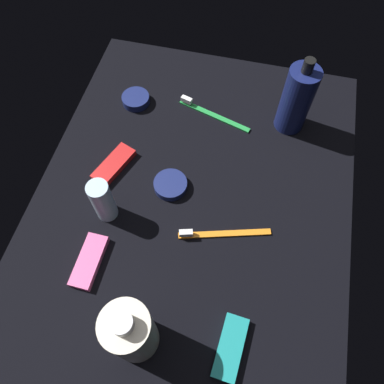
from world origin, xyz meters
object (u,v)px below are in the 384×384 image
deodorant_stick (103,201)px  toothbrush_orange (219,233)px  cream_tin_right (170,185)px  snack_bar_teal (230,348)px  bodywash_bottle (131,332)px  cream_tin_left (136,99)px  snack_bar_pink (89,261)px  snack_bar_red (114,165)px  toothbrush_green (210,113)px  lotion_bottle (297,99)px

deodorant_stick → toothbrush_orange: (0.54, -22.52, -4.61)cm
toothbrush_orange → cream_tin_right: 14.36cm
toothbrush_orange → snack_bar_teal: 20.53cm
bodywash_bottle → deodorant_stick: (21.36, 12.81, -2.39)cm
snack_bar_teal → cream_tin_left: cream_tin_left is taller
toothbrush_orange → snack_bar_pink: (-11.08, 22.36, 0.14)cm
snack_bar_teal → snack_bar_red: (29.81, 30.77, 0.00)cm
cream_tin_right → toothbrush_green: bearing=-10.9°
bodywash_bottle → toothbrush_green: (50.86, -1.88, -7.00)cm
bodywash_bottle → cream_tin_left: bearing=17.7°
snack_bar_pink → cream_tin_left: 39.81cm
deodorant_stick → toothbrush_green: size_ratio=0.59×
snack_bar_pink → cream_tin_right: 21.88cm
toothbrush_green → cream_tin_left: size_ratio=2.73×
toothbrush_orange → cream_tin_left: (28.58, 25.77, 0.36)cm
deodorant_stick → snack_bar_teal: deodorant_stick is taller
lotion_bottle → cream_tin_left: 36.59cm
cream_tin_left → cream_tin_right: size_ratio=0.93×
cream_tin_right → toothbrush_orange: bearing=-124.4°
bodywash_bottle → deodorant_stick: 25.02cm
toothbrush_orange → cream_tin_left: bearing=42.0°
toothbrush_green → cream_tin_left: toothbrush_green is taller
cream_tin_left → cream_tin_right: bearing=-145.8°
bodywash_bottle → cream_tin_right: size_ratio=2.46×
toothbrush_green → cream_tin_left: (-0.38, 17.94, 0.36)cm
cream_tin_right → cream_tin_left: bearing=34.2°
lotion_bottle → bodywash_bottle: lotion_bottle is taller
lotion_bottle → toothbrush_green: bearing=94.4°
snack_bar_teal → cream_tin_right: 32.96cm
snack_bar_red → cream_tin_right: (-2.03, -13.05, 0.12)cm
lotion_bottle → toothbrush_green: (-1.39, 17.90, -7.47)cm
snack_bar_pink → cream_tin_right: size_ratio=1.51×
lotion_bottle → bodywash_bottle: bearing=159.3°
lotion_bottle → snack_bar_pink: bearing=141.9°
lotion_bottle → cream_tin_right: 32.05cm
toothbrush_orange → snack_bar_red: 26.88cm
lotion_bottle → snack_bar_pink: (-41.44, 32.43, -7.33)cm
lotion_bottle → snack_bar_red: lotion_bottle is taller
cream_tin_left → lotion_bottle: bearing=-87.2°
lotion_bottle → cream_tin_left: lotion_bottle is taller
toothbrush_orange → toothbrush_green: (28.97, 7.83, 0.00)cm
deodorant_stick → snack_bar_red: bearing=12.5°
bodywash_bottle → snack_bar_teal: size_ratio=1.63×
cream_tin_left → snack_bar_red: bearing=-177.3°
bodywash_bottle → snack_bar_pink: bodywash_bottle is taller
snack_bar_pink → cream_tin_left: (39.66, 3.41, 0.21)cm
lotion_bottle → toothbrush_orange: lotion_bottle is taller
deodorant_stick → cream_tin_right: size_ratio=1.51×
lotion_bottle → deodorant_stick: bearing=133.5°
toothbrush_orange → snack_bar_red: (10.14, 24.90, 0.14)cm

